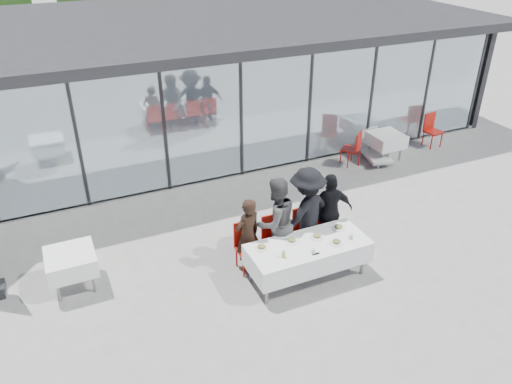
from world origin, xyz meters
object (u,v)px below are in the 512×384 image
(diner_chair_a, at_px, (247,244))
(diner_d, at_px, (330,212))
(dining_table, at_px, (308,253))
(plate_d, at_px, (339,227))
(diner_b, at_px, (276,222))
(diner_chair_d, at_px, (327,223))
(diner_chair_c, at_px, (304,229))
(plate_a, at_px, (262,247))
(diner_a, at_px, (248,235))
(spare_chair_b, at_px, (354,147))
(plate_extra, at_px, (337,242))
(diner_c, at_px, (307,213))
(juice_bottle, at_px, (284,254))
(spare_table_right, at_px, (386,140))
(spare_chair_a, at_px, (431,128))
(folded_eyeglasses, at_px, (316,254))
(plate_c, at_px, (317,236))
(lounger, at_px, (372,149))
(diner_chair_b, at_px, (274,237))
(plate_b, at_px, (292,240))
(spare_table_left, at_px, (71,262))

(diner_chair_a, relative_size, diner_d, 0.59)
(dining_table, height_order, plate_d, plate_d)
(diner_b, relative_size, diner_chair_d, 1.87)
(diner_chair_c, height_order, plate_a, diner_chair_c)
(diner_a, relative_size, plate_d, 5.74)
(diner_d, bearing_deg, spare_chair_b, -124.05)
(plate_extra, bearing_deg, diner_c, 99.25)
(diner_b, distance_m, diner_d, 1.21)
(plate_extra, xyz_separation_m, juice_bottle, (-1.08, 0.01, 0.04))
(plate_d, distance_m, spare_chair_b, 4.43)
(diner_chair_d, distance_m, juice_bottle, 1.76)
(diner_c, relative_size, spare_table_right, 2.20)
(diner_chair_a, distance_m, spare_chair_a, 7.90)
(diner_chair_d, bearing_deg, folded_eyeglasses, -130.02)
(diner_c, relative_size, plate_c, 7.09)
(spare_table_right, distance_m, lounger, 0.45)
(spare_chair_b, xyz_separation_m, lounger, (0.78, 0.21, -0.28))
(plate_d, xyz_separation_m, spare_chair_a, (5.54, 3.69, -0.24))
(plate_extra, bearing_deg, lounger, 47.12)
(plate_c, bearing_deg, diner_d, 42.69)
(diner_chair_b, bearing_deg, diner_c, -4.43)
(diner_chair_d, bearing_deg, diner_chair_b, 180.00)
(plate_b, xyz_separation_m, folded_eyeglasses, (0.21, -0.53, -0.02))
(diner_c, bearing_deg, diner_chair_c, -108.97)
(diner_d, distance_m, diner_chair_d, 0.30)
(dining_table, bearing_deg, diner_a, 142.49)
(diner_chair_d, xyz_separation_m, juice_bottle, (-1.47, -0.93, 0.28))
(plate_extra, xyz_separation_m, spare_chair_a, (5.85, 4.09, -0.24))
(diner_b, bearing_deg, diner_chair_a, -15.22)
(plate_extra, distance_m, lounger, 5.61)
(plate_a, distance_m, spare_table_left, 3.45)
(diner_a, distance_m, plate_c, 1.29)
(diner_chair_d, relative_size, folded_eyeglasses, 6.96)
(spare_chair_b, bearing_deg, diner_chair_c, -137.02)
(folded_eyeglasses, bearing_deg, diner_chair_d, 49.98)
(dining_table, distance_m, spare_chair_b, 5.10)
(dining_table, relative_size, spare_table_right, 2.63)
(diner_chair_c, height_order, lounger, diner_chair_c)
(dining_table, xyz_separation_m, diner_chair_b, (-0.33, 0.75, -0.00))
(plate_a, bearing_deg, spare_table_left, 158.36)
(diner_a, xyz_separation_m, diner_chair_a, (0.00, 0.05, -0.23))
(spare_chair_b, bearing_deg, spare_table_left, -163.70)
(diner_c, height_order, lounger, diner_c)
(diner_b, bearing_deg, diner_chair_d, 172.37)
(folded_eyeglasses, height_order, spare_table_right, folded_eyeglasses)
(dining_table, relative_size, plate_a, 8.47)
(diner_d, bearing_deg, diner_chair_c, 1.64)
(plate_a, relative_size, juice_bottle, 2.00)
(diner_b, bearing_deg, diner_d, 169.90)
(diner_chair_b, relative_size, diner_c, 0.52)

